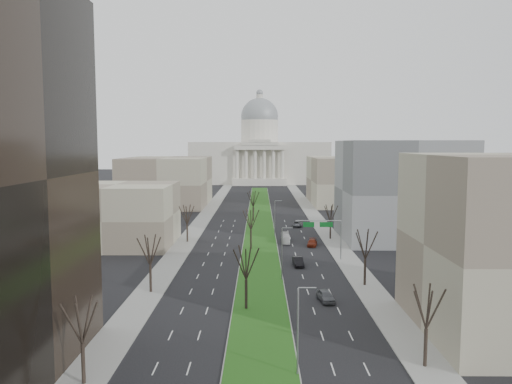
{
  "coord_description": "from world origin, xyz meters",
  "views": [
    {
      "loc": [
        -0.16,
        -28.25,
        23.36
      ],
      "look_at": [
        -1.04,
        104.31,
        10.36
      ],
      "focal_mm": 35.0,
      "sensor_mm": 36.0,
      "label": 1
    }
  ],
  "objects_px": {
    "car_black": "(298,262)",
    "box_van": "(286,238)",
    "car_red": "(312,243)",
    "car_grey_far": "(297,224)",
    "car_grey_near": "(326,296)"
  },
  "relations": [
    {
      "from": "car_black",
      "to": "box_van",
      "type": "relative_size",
      "value": 0.65
    },
    {
      "from": "car_black",
      "to": "box_van",
      "type": "xyz_separation_m",
      "value": [
        -1.2,
        22.63,
        0.24
      ]
    },
    {
      "from": "car_black",
      "to": "car_red",
      "type": "xyz_separation_m",
      "value": [
        4.66,
        18.54,
        -0.08
      ]
    },
    {
      "from": "box_van",
      "to": "car_grey_far",
      "type": "bearing_deg",
      "value": 79.44
    },
    {
      "from": "car_red",
      "to": "car_grey_far",
      "type": "distance_m",
      "value": 26.53
    },
    {
      "from": "car_grey_far",
      "to": "box_van",
      "type": "xyz_separation_m",
      "value": [
        -4.44,
        -22.41,
        0.34
      ]
    },
    {
      "from": "car_black",
      "to": "car_red",
      "type": "height_order",
      "value": "car_black"
    },
    {
      "from": "car_grey_near",
      "to": "car_grey_far",
      "type": "xyz_separation_m",
      "value": [
        0.82,
        66.51,
        -0.1
      ]
    },
    {
      "from": "car_black",
      "to": "car_grey_far",
      "type": "distance_m",
      "value": 45.15
    },
    {
      "from": "car_black",
      "to": "box_van",
      "type": "distance_m",
      "value": 22.66
    },
    {
      "from": "car_grey_near",
      "to": "car_red",
      "type": "height_order",
      "value": "car_grey_near"
    },
    {
      "from": "car_black",
      "to": "car_grey_far",
      "type": "bearing_deg",
      "value": 82.54
    },
    {
      "from": "car_black",
      "to": "car_grey_far",
      "type": "xyz_separation_m",
      "value": [
        3.24,
        45.04,
        -0.1
      ]
    },
    {
      "from": "car_grey_near",
      "to": "car_black",
      "type": "height_order",
      "value": "car_grey_near"
    },
    {
      "from": "car_grey_far",
      "to": "car_black",
      "type": "bearing_deg",
      "value": -90.47
    }
  ]
}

